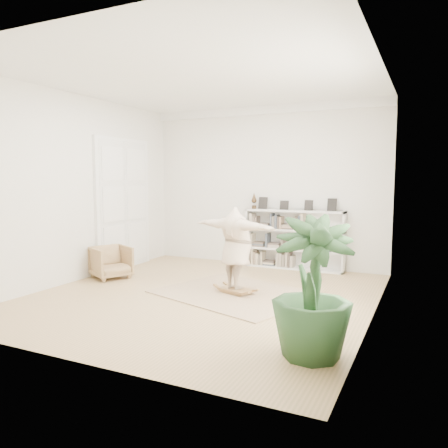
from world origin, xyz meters
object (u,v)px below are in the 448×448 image
object	(u,v)px
armchair	(111,262)
houseplant	(312,288)
bookshelf	(294,240)
rocker_board	(236,290)
person	(236,246)

from	to	relation	value
armchair	houseplant	distance (m)	5.09
bookshelf	houseplant	world-z (taller)	bookshelf
rocker_board	person	xyz separation A→B (m)	(-0.00, 0.00, 0.77)
bookshelf	rocker_board	bearing A→B (deg)	-96.53
rocker_board	houseplant	xyz separation A→B (m)	(1.84, -2.08, 0.72)
bookshelf	rocker_board	world-z (taller)	bookshelf
armchair	rocker_board	xyz separation A→B (m)	(2.76, -0.04, -0.25)
armchair	houseplant	xyz separation A→B (m)	(4.60, -2.13, 0.47)
bookshelf	rocker_board	xyz separation A→B (m)	(-0.29, -2.50, -0.56)
person	houseplant	world-z (taller)	houseplant
armchair	houseplant	bearing A→B (deg)	-88.28
bookshelf	armchair	xyz separation A→B (m)	(-3.04, -2.46, -0.31)
armchair	person	bearing A→B (deg)	-64.41
person	houseplant	distance (m)	2.78
rocker_board	person	distance (m)	0.77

